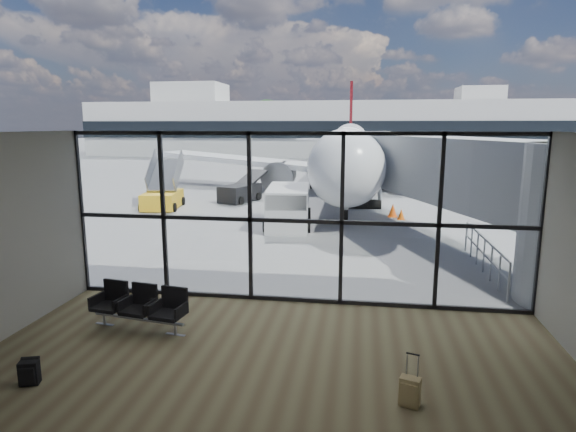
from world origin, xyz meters
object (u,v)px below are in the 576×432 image
(seating_row, at_px, (141,304))
(service_van, at_px, (288,206))
(backpack, at_px, (29,373))
(airliner, at_px, (349,151))
(belt_loader, at_px, (241,192))
(suitcase, at_px, (410,392))
(mobile_stairs, at_px, (163,197))

(seating_row, distance_m, service_van, 11.86)
(backpack, xyz_separation_m, service_van, (2.54, 14.42, 0.71))
(airliner, relative_size, belt_loader, 8.48)
(backpack, height_order, suitcase, suitcase)
(seating_row, relative_size, mobile_stairs, 0.59)
(seating_row, relative_size, backpack, 4.69)
(belt_loader, xyz_separation_m, mobile_stairs, (-3.78, -3.06, 0.02))
(belt_loader, bearing_deg, backpack, -67.02)
(seating_row, distance_m, mobile_stairs, 16.83)
(seating_row, height_order, suitcase, seating_row)
(backpack, bearing_deg, service_van, 62.86)
(suitcase, distance_m, service_van, 14.72)
(service_van, relative_size, belt_loader, 1.07)
(seating_row, height_order, belt_loader, belt_loader)
(airliner, xyz_separation_m, mobile_stairs, (-10.13, -10.72, -2.11))
(suitcase, height_order, airliner, airliner)
(mobile_stairs, bearing_deg, airliner, 37.67)
(service_van, xyz_separation_m, belt_loader, (-4.01, 6.98, -0.34))
(mobile_stairs, bearing_deg, seating_row, -77.51)
(backpack, bearing_deg, suitcase, -14.29)
(suitcase, relative_size, mobile_stairs, 0.23)
(airliner, distance_m, service_van, 14.93)
(service_van, distance_m, belt_loader, 8.06)
(airliner, xyz_separation_m, belt_loader, (-6.35, -7.66, -2.13))
(belt_loader, bearing_deg, service_van, -41.07)
(backpack, height_order, service_van, service_van)
(suitcase, xyz_separation_m, airliner, (-1.88, 28.72, 2.46))
(backpack, bearing_deg, belt_loader, 76.78)
(suitcase, height_order, mobile_stairs, mobile_stairs)
(seating_row, bearing_deg, mobile_stairs, 120.40)
(airliner, bearing_deg, mobile_stairs, -134.53)
(suitcase, relative_size, airliner, 0.03)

